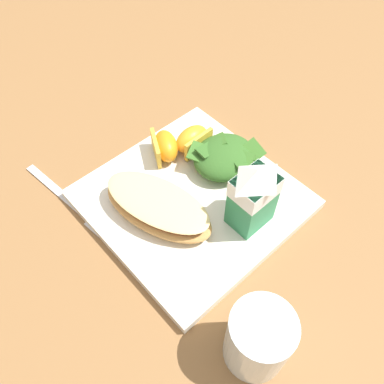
{
  "coord_description": "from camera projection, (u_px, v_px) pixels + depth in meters",
  "views": [
    {
      "loc": [
        0.23,
        0.26,
        0.49
      ],
      "look_at": [
        0.0,
        0.0,
        0.03
      ],
      "focal_mm": 36.82,
      "sensor_mm": 36.0,
      "label": 1
    }
  ],
  "objects": [
    {
      "name": "ground",
      "position": [
        192.0,
        202.0,
        0.6
      ],
      "size": [
        3.0,
        3.0,
        0.0
      ],
      "primitive_type": "plane",
      "color": "olive"
    },
    {
      "name": "white_plate",
      "position": [
        192.0,
        199.0,
        0.59
      ],
      "size": [
        0.28,
        0.28,
        0.02
      ],
      "primitive_type": "cube",
      "color": "white",
      "rests_on": "ground"
    },
    {
      "name": "cheesy_pizza_bread",
      "position": [
        158.0,
        207.0,
        0.55
      ],
      "size": [
        0.12,
        0.19,
        0.04
      ],
      "color": "tan",
      "rests_on": "white_plate"
    },
    {
      "name": "green_salad_pile",
      "position": [
        224.0,
        157.0,
        0.6
      ],
      "size": [
        0.1,
        0.1,
        0.04
      ],
      "color": "#336023",
      "rests_on": "white_plate"
    },
    {
      "name": "milk_carton",
      "position": [
        254.0,
        195.0,
        0.51
      ],
      "size": [
        0.06,
        0.04,
        0.11
      ],
      "color": "#2D8451",
      "rests_on": "white_plate"
    },
    {
      "name": "orange_wedge_front",
      "position": [
        192.0,
        140.0,
        0.63
      ],
      "size": [
        0.06,
        0.04,
        0.04
      ],
      "color": "orange",
      "rests_on": "white_plate"
    },
    {
      "name": "orange_wedge_middle",
      "position": [
        165.0,
        146.0,
        0.62
      ],
      "size": [
        0.06,
        0.07,
        0.04
      ],
      "color": "orange",
      "rests_on": "white_plate"
    },
    {
      "name": "metal_fork",
      "position": [
        72.0,
        203.0,
        0.59
      ],
      "size": [
        0.04,
        0.19,
        0.01
      ],
      "color": "silver",
      "rests_on": "ground"
    },
    {
      "name": "drinking_clear_cup",
      "position": [
        258.0,
        339.0,
        0.43
      ],
      "size": [
        0.07,
        0.07,
        0.09
      ],
      "primitive_type": "cylinder",
      "color": "silver",
      "rests_on": "ground"
    }
  ]
}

